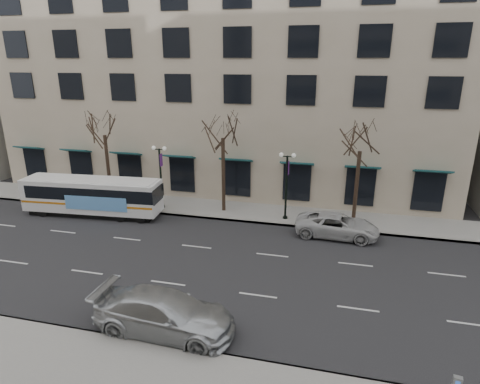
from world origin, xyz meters
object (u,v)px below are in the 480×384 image
(tree_far_mid, at_px, (223,125))
(tree_far_right, at_px, (361,138))
(city_bus, at_px, (93,195))
(lamp_post_left, at_px, (161,174))
(lamp_post_right, at_px, (287,183))
(silver_car, at_px, (164,313))
(white_pickup, at_px, (337,225))
(tree_far_left, at_px, (103,123))

(tree_far_mid, height_order, tree_far_right, tree_far_mid)
(city_bus, bearing_deg, tree_far_right, 4.34)
(lamp_post_left, bearing_deg, tree_far_right, 2.29)
(tree_far_right, bearing_deg, tree_far_mid, 180.00)
(lamp_post_right, bearing_deg, silver_car, -103.75)
(silver_car, bearing_deg, lamp_post_right, -11.89)
(lamp_post_left, height_order, silver_car, lamp_post_left)
(lamp_post_left, bearing_deg, lamp_post_right, 0.00)
(tree_far_right, xyz_separation_m, white_pickup, (-1.17, -2.60, -5.64))
(silver_car, relative_size, white_pickup, 1.14)
(tree_far_right, height_order, white_pickup, tree_far_right)
(city_bus, distance_m, white_pickup, 18.51)
(tree_far_mid, height_order, city_bus, tree_far_mid)
(silver_car, height_order, white_pickup, silver_car)
(lamp_post_right, distance_m, city_bus, 14.92)
(tree_far_right, xyz_separation_m, lamp_post_right, (-4.99, -0.60, -3.48))
(lamp_post_left, relative_size, silver_car, 0.81)
(tree_far_right, xyz_separation_m, lamp_post_left, (-14.99, -0.60, -3.48))
(lamp_post_left, xyz_separation_m, city_bus, (-4.66, -2.40, -1.35))
(white_pickup, bearing_deg, city_bus, 93.67)
(city_bus, bearing_deg, lamp_post_right, 4.96)
(silver_car, distance_m, white_pickup, 14.28)
(tree_far_left, height_order, lamp_post_left, tree_far_left)
(tree_far_mid, distance_m, tree_far_right, 10.01)
(city_bus, bearing_deg, white_pickup, -3.10)
(tree_far_right, relative_size, silver_car, 1.26)
(silver_car, bearing_deg, tree_far_mid, 7.69)
(tree_far_mid, height_order, white_pickup, tree_far_mid)
(lamp_post_left, distance_m, lamp_post_right, 10.00)
(city_bus, height_order, silver_car, city_bus)
(silver_car, bearing_deg, tree_far_right, -27.85)
(tree_far_mid, relative_size, city_bus, 0.78)
(tree_far_left, xyz_separation_m, silver_car, (11.52, -14.87, -5.77))
(tree_far_left, height_order, white_pickup, tree_far_left)
(lamp_post_right, xyz_separation_m, silver_car, (-3.49, -14.27, -2.01))
(tree_far_right, distance_m, silver_car, 17.98)
(lamp_post_left, bearing_deg, city_bus, -152.78)
(lamp_post_right, height_order, city_bus, lamp_post_right)
(silver_car, bearing_deg, lamp_post_left, 26.38)
(tree_far_left, relative_size, city_bus, 0.77)
(city_bus, relative_size, white_pickup, 1.94)
(tree_far_left, xyz_separation_m, tree_far_mid, (10.00, 0.00, 0.21))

